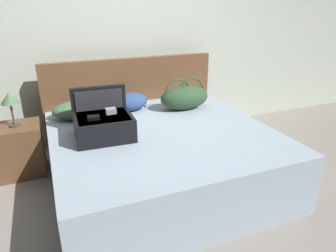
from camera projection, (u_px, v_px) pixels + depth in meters
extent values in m
plane|color=gray|center=(179.00, 204.00, 2.64)|extent=(12.00, 12.00, 0.00)
cube|color=#B7C1B2|center=(122.00, 31.00, 3.56)|extent=(8.00, 0.10, 2.60)
cube|color=#99ADBC|center=(162.00, 156.00, 2.88)|extent=(1.94, 1.88, 0.53)
cube|color=brown|center=(132.00, 102.00, 3.62)|extent=(1.98, 0.08, 1.03)
cube|color=black|center=(104.00, 127.00, 2.60)|extent=(0.50, 0.42, 0.20)
cube|color=#28282D|center=(104.00, 124.00, 2.59)|extent=(0.44, 0.37, 0.14)
cube|color=black|center=(94.00, 118.00, 2.49)|extent=(0.11, 0.08, 0.03)
cube|color=#99999E|center=(111.00, 111.00, 2.62)|extent=(0.09, 0.07, 0.05)
cube|color=black|center=(99.00, 108.00, 2.76)|extent=(0.48, 0.07, 0.40)
cube|color=#28282D|center=(100.00, 109.00, 2.73)|extent=(0.41, 0.03, 0.34)
ellipsoid|color=#2D4C2D|center=(184.00, 98.00, 3.30)|extent=(0.55, 0.29, 0.26)
torus|color=#2D4C2D|center=(178.00, 92.00, 3.24)|extent=(0.28, 0.02, 0.28)
torus|color=#2D4C2D|center=(192.00, 90.00, 3.30)|extent=(0.28, 0.02, 0.28)
ellipsoid|color=navy|center=(130.00, 102.00, 3.28)|extent=(0.40, 0.31, 0.19)
ellipsoid|color=#4C724C|center=(78.00, 110.00, 3.07)|extent=(0.50, 0.32, 0.17)
cube|color=brown|center=(20.00, 150.00, 3.03)|extent=(0.44, 0.40, 0.51)
cylinder|color=#3F3833|center=(15.00, 125.00, 2.93)|extent=(0.10, 0.10, 0.01)
cylinder|color=#4C443D|center=(12.00, 114.00, 2.89)|extent=(0.02, 0.02, 0.21)
cone|color=#4C724C|center=(9.00, 98.00, 2.83)|extent=(0.17, 0.17, 0.11)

